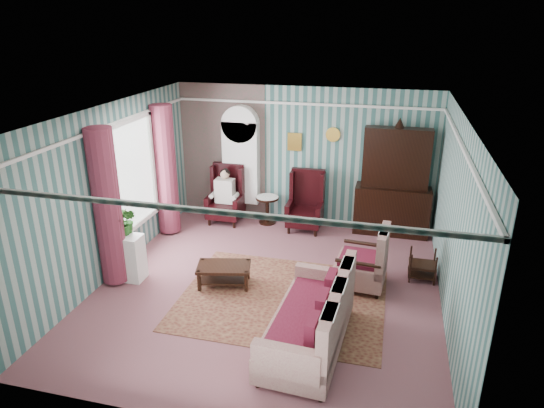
% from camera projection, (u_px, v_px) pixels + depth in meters
% --- Properties ---
extents(floor, '(6.00, 6.00, 0.00)m').
position_uv_depth(floor, '(269.00, 287.00, 8.07)').
color(floor, '#8C5156').
rests_on(floor, ground).
extents(room_shell, '(5.53, 6.02, 2.91)m').
position_uv_depth(room_shell, '(233.00, 166.00, 7.64)').
color(room_shell, '#3A6A65').
rests_on(room_shell, ground).
extents(bookcase, '(0.80, 0.28, 2.24)m').
position_uv_depth(bookcase, '(241.00, 168.00, 10.54)').
color(bookcase, silver).
rests_on(bookcase, floor).
extents(dresser_hutch, '(1.50, 0.56, 2.36)m').
position_uv_depth(dresser_hutch, '(395.00, 179.00, 9.67)').
color(dresser_hutch, black).
rests_on(dresser_hutch, floor).
extents(wingback_left, '(0.76, 0.80, 1.25)m').
position_uv_depth(wingback_left, '(225.00, 195.00, 10.42)').
color(wingback_left, black).
rests_on(wingback_left, floor).
extents(wingback_right, '(0.76, 0.80, 1.25)m').
position_uv_depth(wingback_right, '(305.00, 202.00, 10.02)').
color(wingback_right, black).
rests_on(wingback_right, floor).
extents(seated_woman, '(0.44, 0.40, 1.18)m').
position_uv_depth(seated_woman, '(225.00, 196.00, 10.43)').
color(seated_woman, white).
rests_on(seated_woman, floor).
extents(round_side_table, '(0.50, 0.50, 0.60)m').
position_uv_depth(round_side_table, '(267.00, 210.00, 10.47)').
color(round_side_table, black).
rests_on(round_side_table, floor).
extents(nest_table, '(0.45, 0.38, 0.54)m').
position_uv_depth(nest_table, '(423.00, 265.00, 8.22)').
color(nest_table, black).
rests_on(nest_table, floor).
extents(plant_stand, '(0.55, 0.35, 0.80)m').
position_uv_depth(plant_stand, '(127.00, 257.00, 8.20)').
color(plant_stand, silver).
rests_on(plant_stand, floor).
extents(rug, '(3.20, 2.60, 0.01)m').
position_uv_depth(rug, '(282.00, 298.00, 7.73)').
color(rug, '#501A22').
rests_on(rug, floor).
extents(sofa, '(1.11, 2.16, 1.03)m').
position_uv_depth(sofa, '(308.00, 315.00, 6.43)').
color(sofa, beige).
rests_on(sofa, floor).
extents(floral_armchair, '(0.92, 0.94, 0.87)m').
position_uv_depth(floral_armchair, '(361.00, 262.00, 7.96)').
color(floral_armchair, '#B5A38C').
rests_on(floral_armchair, floor).
extents(coffee_table, '(0.97, 0.69, 0.37)m').
position_uv_depth(coffee_table, '(224.00, 275.00, 8.06)').
color(coffee_table, black).
rests_on(coffee_table, floor).
extents(potted_plant_a, '(0.37, 0.33, 0.38)m').
position_uv_depth(potted_plant_a, '(117.00, 228.00, 7.91)').
color(potted_plant_a, '#1F4917').
rests_on(potted_plant_a, plant_stand).
extents(potted_plant_b, '(0.25, 0.20, 0.43)m').
position_uv_depth(potted_plant_b, '(129.00, 221.00, 8.10)').
color(potted_plant_b, '#1E4816').
rests_on(potted_plant_b, plant_stand).
extents(potted_plant_c, '(0.29, 0.29, 0.43)m').
position_uv_depth(potted_plant_c, '(123.00, 223.00, 8.02)').
color(potted_plant_c, '#1A551B').
rests_on(potted_plant_c, plant_stand).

